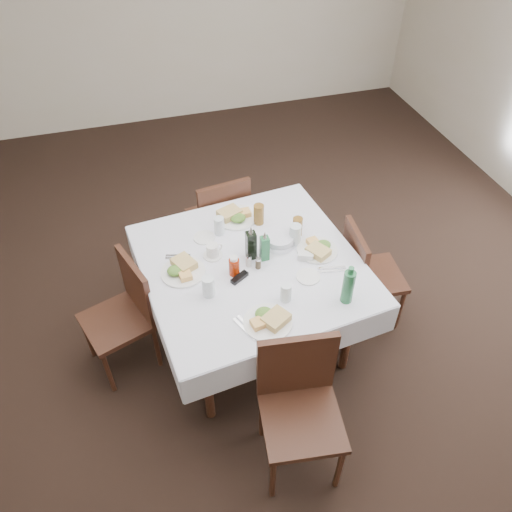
# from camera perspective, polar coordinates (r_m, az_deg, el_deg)

# --- Properties ---
(ground_plane) EXTENTS (7.00, 7.00, 0.00)m
(ground_plane) POSITION_cam_1_polar(r_m,az_deg,el_deg) (3.84, -0.73, -8.18)
(ground_plane) COLOR black
(room_shell) EXTENTS (6.04, 7.04, 2.80)m
(room_shell) POSITION_cam_1_polar(r_m,az_deg,el_deg) (2.72, -1.05, 14.98)
(room_shell) COLOR beige
(room_shell) RESTS_ON ground
(dining_table) EXTENTS (1.50, 1.50, 0.76)m
(dining_table) POSITION_cam_1_polar(r_m,az_deg,el_deg) (3.27, -0.52, -1.74)
(dining_table) COLOR black
(dining_table) RESTS_ON ground
(chair_north) EXTENTS (0.48, 0.48, 0.89)m
(chair_north) POSITION_cam_1_polar(r_m,az_deg,el_deg) (3.99, -4.05, 4.46)
(chair_north) COLOR black
(chair_north) RESTS_ON ground
(chair_south) EXTENTS (0.50, 0.50, 0.93)m
(chair_south) POSITION_cam_1_polar(r_m,az_deg,el_deg) (2.88, 4.93, -15.90)
(chair_south) COLOR black
(chair_south) RESTS_ON ground
(chair_east) EXTENTS (0.44, 0.44, 0.85)m
(chair_east) POSITION_cam_1_polar(r_m,az_deg,el_deg) (3.64, 12.28, -1.62)
(chair_east) COLOR black
(chair_east) RESTS_ON ground
(chair_west) EXTENTS (0.52, 0.52, 0.86)m
(chair_west) POSITION_cam_1_polar(r_m,az_deg,el_deg) (3.41, -14.64, -5.88)
(chair_west) COLOR black
(chair_west) RESTS_ON ground
(meal_north) EXTENTS (0.29, 0.29, 0.06)m
(meal_north) POSITION_cam_1_polar(r_m,az_deg,el_deg) (3.55, -2.39, 4.61)
(meal_north) COLOR white
(meal_north) RESTS_ON dining_table
(meal_south) EXTENTS (0.28, 0.28, 0.06)m
(meal_south) POSITION_cam_1_polar(r_m,az_deg,el_deg) (2.86, 1.46, -7.30)
(meal_south) COLOR white
(meal_south) RESTS_ON dining_table
(meal_east) EXTENTS (0.27, 0.27, 0.06)m
(meal_east) POSITION_cam_1_polar(r_m,az_deg,el_deg) (3.31, 7.12, 0.82)
(meal_east) COLOR white
(meal_east) RESTS_ON dining_table
(meal_west) EXTENTS (0.28, 0.28, 0.06)m
(meal_west) POSITION_cam_1_polar(r_m,az_deg,el_deg) (3.17, -8.43, -1.52)
(meal_west) COLOR white
(meal_west) RESTS_ON dining_table
(side_plate_a) EXTENTS (0.15, 0.15, 0.01)m
(side_plate_a) POSITION_cam_1_polar(r_m,az_deg,el_deg) (3.41, -5.94, 2.11)
(side_plate_a) COLOR white
(side_plate_a) RESTS_ON dining_table
(side_plate_b) EXTENTS (0.15, 0.15, 0.01)m
(side_plate_b) POSITION_cam_1_polar(r_m,az_deg,el_deg) (3.14, 5.98, -2.36)
(side_plate_b) COLOR white
(side_plate_b) RESTS_ON dining_table
(water_n) EXTENTS (0.07, 0.07, 0.13)m
(water_n) POSITION_cam_1_polar(r_m,az_deg,el_deg) (3.40, -4.23, 3.46)
(water_n) COLOR silver
(water_n) RESTS_ON dining_table
(water_s) EXTENTS (0.07, 0.07, 0.12)m
(water_s) POSITION_cam_1_polar(r_m,az_deg,el_deg) (2.96, 3.43, -4.17)
(water_s) COLOR silver
(water_s) RESTS_ON dining_table
(water_e) EXTENTS (0.08, 0.08, 0.15)m
(water_e) POSITION_cam_1_polar(r_m,az_deg,el_deg) (3.32, 4.49, 2.49)
(water_e) COLOR silver
(water_e) RESTS_ON dining_table
(water_w) EXTENTS (0.08, 0.08, 0.14)m
(water_w) POSITION_cam_1_polar(r_m,az_deg,el_deg) (2.99, -5.45, -3.48)
(water_w) COLOR silver
(water_w) RESTS_ON dining_table
(iced_tea_a) EXTENTS (0.07, 0.07, 0.15)m
(iced_tea_a) POSITION_cam_1_polar(r_m,az_deg,el_deg) (3.48, 0.32, 4.79)
(iced_tea_a) COLOR brown
(iced_tea_a) RESTS_ON dining_table
(iced_tea_b) EXTENTS (0.07, 0.07, 0.14)m
(iced_tea_b) POSITION_cam_1_polar(r_m,az_deg,el_deg) (3.39, 4.76, 3.36)
(iced_tea_b) COLOR brown
(iced_tea_b) RESTS_ON dining_table
(bread_basket) EXTENTS (0.21, 0.21, 0.07)m
(bread_basket) POSITION_cam_1_polar(r_m,az_deg,el_deg) (3.33, 2.69, 1.79)
(bread_basket) COLOR silver
(bread_basket) RESTS_ON dining_table
(oil_cruet_dark) EXTENTS (0.06, 0.06, 0.26)m
(oil_cruet_dark) POSITION_cam_1_polar(r_m,az_deg,el_deg) (3.18, -0.58, 1.35)
(oil_cruet_dark) COLOR black
(oil_cruet_dark) RESTS_ON dining_table
(oil_cruet_green) EXTENTS (0.05, 0.05, 0.23)m
(oil_cruet_green) POSITION_cam_1_polar(r_m,az_deg,el_deg) (3.18, 0.99, 1.01)
(oil_cruet_green) COLOR #266F40
(oil_cruet_green) RESTS_ON dining_table
(ketchup_bottle) EXTENTS (0.07, 0.07, 0.14)m
(ketchup_bottle) POSITION_cam_1_polar(r_m,az_deg,el_deg) (3.10, -2.51, -1.18)
(ketchup_bottle) COLOR #962106
(ketchup_bottle) RESTS_ON dining_table
(salt_shaker) EXTENTS (0.04, 0.04, 0.09)m
(salt_shaker) POSITION_cam_1_polar(r_m,az_deg,el_deg) (3.17, -0.87, -0.52)
(salt_shaker) COLOR white
(salt_shaker) RESTS_ON dining_table
(pepper_shaker) EXTENTS (0.04, 0.04, 0.08)m
(pepper_shaker) POSITION_cam_1_polar(r_m,az_deg,el_deg) (3.16, 0.25, -0.81)
(pepper_shaker) COLOR #433825
(pepper_shaker) RESTS_ON dining_table
(coffee_mug) EXTENTS (0.14, 0.13, 0.09)m
(coffee_mug) POSITION_cam_1_polar(r_m,az_deg,el_deg) (3.25, -4.96, 0.58)
(coffee_mug) COLOR white
(coffee_mug) RESTS_ON dining_table
(sunglasses) EXTENTS (0.13, 0.10, 0.03)m
(sunglasses) POSITION_cam_1_polar(r_m,az_deg,el_deg) (3.11, -1.90, -2.48)
(sunglasses) COLOR black
(sunglasses) RESTS_ON dining_table
(green_bottle) EXTENTS (0.07, 0.07, 0.27)m
(green_bottle) POSITION_cam_1_polar(r_m,az_deg,el_deg) (2.96, 10.49, -3.42)
(green_bottle) COLOR #266F40
(green_bottle) RESTS_ON dining_table
(sugar_caddy) EXTENTS (0.11, 0.09, 0.05)m
(sugar_caddy) POSITION_cam_1_polar(r_m,az_deg,el_deg) (3.24, 5.70, 0.01)
(sugar_caddy) COLOR white
(sugar_caddy) RESTS_ON dining_table
(cutlery_n) EXTENTS (0.05, 0.18, 0.01)m
(cutlery_n) POSITION_cam_1_polar(r_m,az_deg,el_deg) (3.56, -0.58, 4.44)
(cutlery_n) COLOR silver
(cutlery_n) RESTS_ON dining_table
(cutlery_s) EXTENTS (0.12, 0.20, 0.01)m
(cutlery_s) POSITION_cam_1_polar(r_m,az_deg,el_deg) (2.85, -1.10, -8.21)
(cutlery_s) COLOR silver
(cutlery_s) RESTS_ON dining_table
(cutlery_e) EXTENTS (0.19, 0.08, 0.01)m
(cutlery_e) POSITION_cam_1_polar(r_m,az_deg,el_deg) (3.21, 8.67, -1.51)
(cutlery_e) COLOR silver
(cutlery_e) RESTS_ON dining_table
(cutlery_w) EXTENTS (0.16, 0.08, 0.01)m
(cutlery_w) POSITION_cam_1_polar(r_m,az_deg,el_deg) (3.29, -8.91, -0.09)
(cutlery_w) COLOR silver
(cutlery_w) RESTS_ON dining_table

